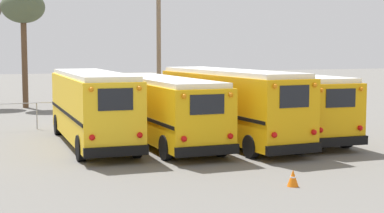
# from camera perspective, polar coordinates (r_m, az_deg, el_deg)

# --- Properties ---
(ground_plane) EXTENTS (160.00, 160.00, 0.00)m
(ground_plane) POSITION_cam_1_polar(r_m,az_deg,el_deg) (26.95, 0.10, -3.44)
(ground_plane) COLOR #66635E
(school_bus_0) EXTENTS (2.86, 10.21, 3.22)m
(school_bus_0) POSITION_cam_1_polar(r_m,az_deg,el_deg) (26.25, -9.67, 0.09)
(school_bus_0) COLOR yellow
(school_bus_0) RESTS_ON ground
(school_bus_1) EXTENTS (2.68, 10.80, 2.96)m
(school_bus_1) POSITION_cam_1_polar(r_m,az_deg,el_deg) (26.39, -3.03, -0.09)
(school_bus_1) COLOR #EAAA0F
(school_bus_1) RESTS_ON ground
(school_bus_2) EXTENTS (2.72, 10.81, 3.30)m
(school_bus_2) POSITION_cam_1_polar(r_m,az_deg,el_deg) (26.75, 3.58, 0.32)
(school_bus_2) COLOR #E5A00C
(school_bus_2) RESTS_ON ground
(school_bus_3) EXTENTS (3.02, 10.86, 3.04)m
(school_bus_3) POSITION_cam_1_polar(r_m,az_deg,el_deg) (28.74, 8.33, 0.41)
(school_bus_3) COLOR #E5A00C
(school_bus_3) RESTS_ON ground
(utility_pole) EXTENTS (1.80, 0.30, 9.25)m
(utility_pole) POSITION_cam_1_polar(r_m,az_deg,el_deg) (39.48, -3.25, 6.36)
(utility_pole) COLOR #75604C
(utility_pole) RESTS_ON ground
(bare_tree_1) EXTENTS (3.08, 3.08, 8.40)m
(bare_tree_1) POSITION_cam_1_polar(r_m,az_deg,el_deg) (44.19, -16.06, 9.02)
(bare_tree_1) COLOR brown
(bare_tree_1) RESTS_ON ground
(fence_line) EXTENTS (16.97, 0.06, 1.42)m
(fence_line) POSITION_cam_1_polar(r_m,az_deg,el_deg) (33.47, -4.52, -0.00)
(fence_line) COLOR #939399
(fence_line) RESTS_ON ground
(traffic_cone) EXTENTS (0.36, 0.36, 0.53)m
(traffic_cone) POSITION_cam_1_polar(r_m,az_deg,el_deg) (18.52, 9.76, -6.84)
(traffic_cone) COLOR orange
(traffic_cone) RESTS_ON ground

